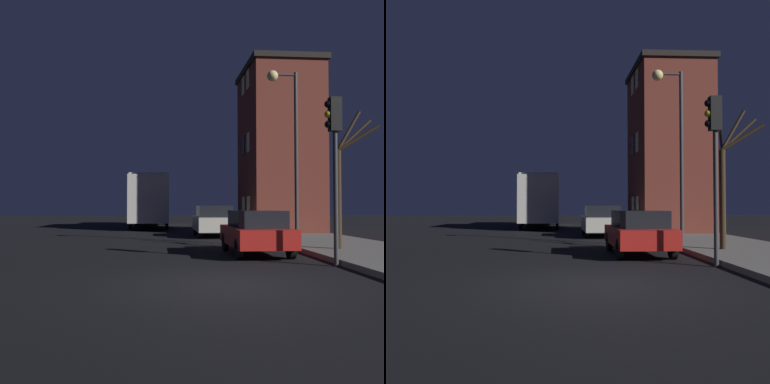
{
  "view_description": "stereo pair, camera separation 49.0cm",
  "coord_description": "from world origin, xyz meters",
  "views": [
    {
      "loc": [
        -1.37,
        -8.72,
        1.6
      ],
      "look_at": [
        0.05,
        9.34,
        2.17
      ],
      "focal_mm": 40.0,
      "sensor_mm": 36.0,
      "label": 1
    },
    {
      "loc": [
        -0.88,
        -8.75,
        1.6
      ],
      "look_at": [
        0.05,
        9.34,
        2.17
      ],
      "focal_mm": 40.0,
      "sensor_mm": 36.0,
      "label": 2
    }
  ],
  "objects": [
    {
      "name": "ground_plane",
      "position": [
        0.0,
        0.0,
        0.0
      ],
      "size": [
        120.0,
        120.0,
        0.0
      ],
      "primitive_type": "plane",
      "color": "black"
    },
    {
      "name": "brick_building",
      "position": [
        5.59,
        15.47,
        4.91
      ],
      "size": [
        4.1,
        5.47,
        9.47
      ],
      "color": "brown",
      "rests_on": "sidewalk"
    },
    {
      "name": "streetlamp",
      "position": [
        3.54,
        7.15,
        4.63
      ],
      "size": [
        1.18,
        0.42,
        6.6
      ],
      "color": "#38383A",
      "rests_on": "sidewalk"
    },
    {
      "name": "traffic_light",
      "position": [
        3.26,
        2.2,
        3.2
      ],
      "size": [
        0.43,
        0.24,
        4.47
      ],
      "color": "#38383A",
      "rests_on": "ground"
    },
    {
      "name": "bare_tree",
      "position": [
        4.78,
        5.19,
        2.42
      ],
      "size": [
        1.4,
        1.28,
        4.74
      ],
      "color": "#382819",
      "rests_on": "sidewalk"
    },
    {
      "name": "bus",
      "position": [
        -2.0,
        23.23,
        2.18
      ],
      "size": [
        2.6,
        10.89,
        3.68
      ],
      "color": "beige",
      "rests_on": "ground"
    },
    {
      "name": "car_near_lane",
      "position": [
        1.81,
        5.05,
        0.75
      ],
      "size": [
        1.77,
        3.89,
        1.44
      ],
      "color": "#B21E19",
      "rests_on": "ground"
    },
    {
      "name": "car_mid_lane",
      "position": [
        1.48,
        13.17,
        0.82
      ],
      "size": [
        1.89,
        3.87,
        1.6
      ],
      "color": "beige",
      "rests_on": "ground"
    }
  ]
}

